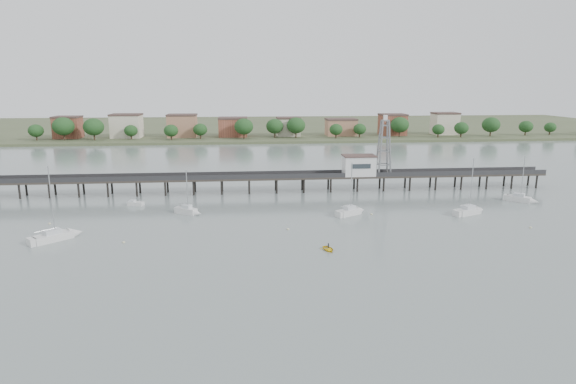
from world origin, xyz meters
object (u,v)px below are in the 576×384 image
object	(u,v)px
yellow_dinghy	(328,250)
pier	(263,178)
sailboat_b	(190,211)
sailboat_a	(61,235)
sailboat_c	(353,211)
sailboat_e	(523,199)
lattice_tower	(384,148)
sailboat_d	(472,211)
white_tender	(135,204)

from	to	relation	value
yellow_dinghy	pier	bearing A→B (deg)	85.26
sailboat_b	sailboat_a	xyz separation A→B (m)	(-21.35, -14.70, -0.02)
sailboat_c	sailboat_e	world-z (taller)	sailboat_c
sailboat_c	yellow_dinghy	distance (m)	23.81
pier	sailboat_b	distance (m)	26.12
lattice_tower	yellow_dinghy	bearing A→B (deg)	-116.27
sailboat_d	pier	bearing A→B (deg)	126.67
sailboat_e	sailboat_d	distance (m)	18.98
sailboat_d	lattice_tower	bearing A→B (deg)	92.85
pier	yellow_dinghy	size ratio (longest dim) A/B	49.90
sailboat_e	white_tender	xyz separation A→B (m)	(-90.58, 5.19, -0.21)
sailboat_e	sailboat_d	size ratio (longest dim) A/B	0.90
pier	sailboat_e	world-z (taller)	sailboat_e
sailboat_b	white_tender	world-z (taller)	sailboat_b
sailboat_a	sailboat_e	xyz separation A→B (m)	(98.64, 18.46, 0.01)
lattice_tower	sailboat_c	bearing A→B (deg)	-119.51
sailboat_b	sailboat_e	distance (m)	77.38
sailboat_c	sailboat_b	bearing A→B (deg)	143.18
pier	sailboat_a	distance (m)	51.44
sailboat_b	yellow_dinghy	bearing A→B (deg)	-12.54
sailboat_b	yellow_dinghy	size ratio (longest dim) A/B	3.34
pier	sailboat_e	distance (m)	63.06
pier	sailboat_b	world-z (taller)	sailboat_b
sailboat_b	sailboat_c	bearing A→B (deg)	26.68
sailboat_d	white_tender	distance (m)	75.06
sailboat_e	white_tender	bearing A→B (deg)	-141.56
sailboat_c	sailboat_b	world-z (taller)	sailboat_c
sailboat_c	pier	bearing A→B (deg)	96.72
sailboat_e	white_tender	world-z (taller)	sailboat_e
sailboat_e	white_tender	size ratio (longest dim) A/B	2.96
lattice_tower	white_tender	bearing A→B (deg)	-169.73
lattice_tower	yellow_dinghy	distance (m)	51.55
sailboat_b	sailboat_a	world-z (taller)	sailboat_a
sailboat_c	sailboat_b	distance (m)	34.97
sailboat_a	yellow_dinghy	xyz separation A→B (m)	(47.02, -10.40, -0.64)
lattice_tower	sailboat_e	xyz separation A→B (m)	(29.33, -16.29, -10.45)
lattice_tower	sailboat_e	bearing A→B (deg)	-29.04
sailboat_b	yellow_dinghy	xyz separation A→B (m)	(25.67, -25.09, -0.66)
sailboat_d	white_tender	bearing A→B (deg)	145.61
lattice_tower	sailboat_d	world-z (taller)	lattice_tower
sailboat_b	yellow_dinghy	distance (m)	35.90
pier	sailboat_e	xyz separation A→B (m)	(60.83, -16.29, -3.14)
sailboat_b	sailboat_d	distance (m)	60.65
pier	sailboat_c	xyz separation A→B (m)	(18.38, -23.18, -3.15)
sailboat_b	white_tender	distance (m)	16.03
pier	sailboat_e	bearing A→B (deg)	-14.99
white_tender	sailboat_b	bearing A→B (deg)	-15.20
lattice_tower	sailboat_d	size ratio (longest dim) A/B	1.21
lattice_tower	sailboat_e	world-z (taller)	lattice_tower
sailboat_c	yellow_dinghy	size ratio (longest dim) A/B	3.95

